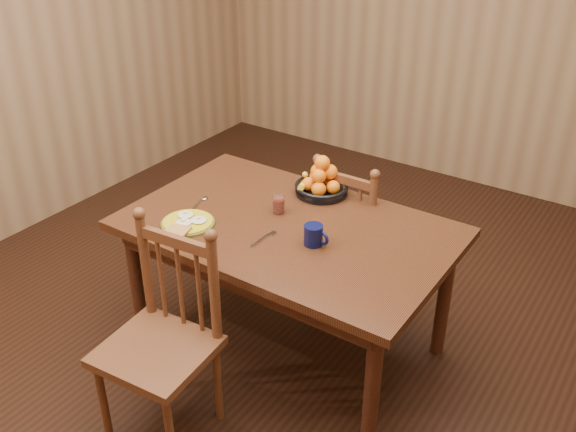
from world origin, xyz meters
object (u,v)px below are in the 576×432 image
Objects in this scene: chair_near at (162,342)px; breakfast_plate at (187,223)px; fruit_bowl at (322,182)px; chair_far at (354,233)px; coffee_mug at (314,235)px; dining_table at (288,240)px.

chair_near is 0.63m from breakfast_plate.
breakfast_plate is at bearing -119.20° from fruit_bowl.
chair_far is 1.02m from breakfast_plate.
fruit_bowl is at bearing 117.78° from coffee_mug.
coffee_mug is at bearing -62.22° from fruit_bowl.
dining_table is at bearing 157.95° from coffee_mug.
chair_far is at bearing 57.68° from fruit_bowl.
coffee_mug reaches higher than breakfast_plate.
fruit_bowl is at bearing 96.32° from dining_table.
chair_far is 0.43m from fruit_bowl.
chair_far is at bearing 76.09° from chair_near.
fruit_bowl is at bearing 80.34° from chair_near.
chair_near is 1.20m from fruit_bowl.
breakfast_plate is at bearing 113.77° from chair_near.
chair_far is 0.92× the size of chair_near.
chair_far reaches higher than dining_table.
dining_table is at bearing 74.87° from chair_near.
dining_table is 0.41m from fruit_bowl.
breakfast_plate is (-0.41, -0.28, 0.10)m from dining_table.
dining_table is at bearing 82.25° from chair_far.
coffee_mug is (0.34, 0.69, 0.31)m from chair_near.
chair_far is at bearing 60.10° from breakfast_plate.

